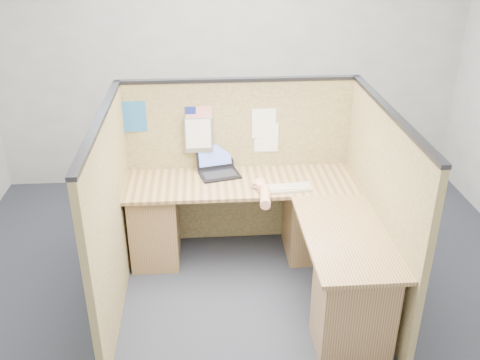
{
  "coord_description": "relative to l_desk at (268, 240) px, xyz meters",
  "views": [
    {
      "loc": [
        -0.31,
        -3.33,
        2.75
      ],
      "look_at": [
        -0.03,
        0.5,
        0.83
      ],
      "focal_mm": 40.0,
      "sensor_mm": 36.0,
      "label": 1
    }
  ],
  "objects": [
    {
      "name": "laptop",
      "position": [
        -0.36,
        0.59,
        0.4
      ],
      "size": [
        0.38,
        0.39,
        0.24
      ],
      "rotation": [
        0.0,
        0.0,
        0.23
      ],
      "color": "black",
      "rests_on": "l_desk"
    },
    {
      "name": "floor",
      "position": [
        -0.18,
        -0.29,
        -0.39
      ],
      "size": [
        5.0,
        5.0,
        0.0
      ],
      "primitive_type": "plane",
      "color": "#20232E",
      "rests_on": "ground"
    },
    {
      "name": "hand_forearm",
      "position": [
        -0.03,
        0.1,
        0.38
      ],
      "size": [
        0.12,
        0.43,
        0.09
      ],
      "color": "tan",
      "rests_on": "l_desk"
    },
    {
      "name": "keyboard",
      "position": [
        0.16,
        0.22,
        0.35
      ],
      "size": [
        0.44,
        0.18,
        0.03
      ],
      "rotation": [
        0.0,
        0.0,
        0.08
      ],
      "color": "tan",
      "rests_on": "l_desk"
    },
    {
      "name": "mouse",
      "position": [
        -0.04,
        0.26,
        0.36
      ],
      "size": [
        0.13,
        0.08,
        0.05
      ],
      "primitive_type": "ellipsoid",
      "rotation": [
        0.0,
        0.0,
        0.09
      ],
      "color": "silver",
      "rests_on": "l_desk"
    },
    {
      "name": "file_holder",
      "position": [
        -0.53,
        0.66,
        0.66
      ],
      "size": [
        0.24,
        0.05,
        0.31
      ],
      "color": "slate",
      "rests_on": "cubicle_partitions"
    },
    {
      "name": "l_desk",
      "position": [
        0.0,
        0.0,
        0.0
      ],
      "size": [
        1.95,
        1.75,
        0.73
      ],
      "color": "brown",
      "rests_on": "floor"
    },
    {
      "name": "wall_back",
      "position": [
        -0.18,
        1.96,
        1.01
      ],
      "size": [
        5.0,
        0.0,
        5.0
      ],
      "primitive_type": "plane",
      "rotation": [
        1.57,
        0.0,
        0.0
      ],
      "color": "#989A9D",
      "rests_on": "floor"
    },
    {
      "name": "blue_poster",
      "position": [
        -1.06,
        0.68,
        0.83
      ],
      "size": [
        0.2,
        0.02,
        0.27
      ],
      "primitive_type": "cube",
      "rotation": [
        0.0,
        0.0,
        0.06
      ],
      "color": "#225E9D",
      "rests_on": "cubicle_partitions"
    },
    {
      "name": "paper_right",
      "position": [
        0.06,
        0.68,
        0.61
      ],
      "size": [
        0.21,
        0.02,
        0.26
      ],
      "primitive_type": "cube",
      "rotation": [
        0.0,
        0.0,
        -0.07
      ],
      "color": "white",
      "rests_on": "cubicle_partitions"
    },
    {
      "name": "american_flag",
      "position": [
        -0.55,
        0.67,
        0.83
      ],
      "size": [
        0.23,
        0.01,
        0.39
      ],
      "color": "olive",
      "rests_on": "cubicle_partitions"
    },
    {
      "name": "paper_left",
      "position": [
        0.03,
        0.68,
        0.74
      ],
      "size": [
        0.21,
        0.01,
        0.26
      ],
      "primitive_type": "cube",
      "rotation": [
        0.0,
        0.0,
        0.05
      ],
      "color": "white",
      "rests_on": "cubicle_partitions"
    },
    {
      "name": "cubicle_partitions",
      "position": [
        -0.18,
        0.14,
        0.38
      ],
      "size": [
        2.06,
        1.83,
        1.53
      ],
      "color": "brown",
      "rests_on": "floor"
    }
  ]
}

